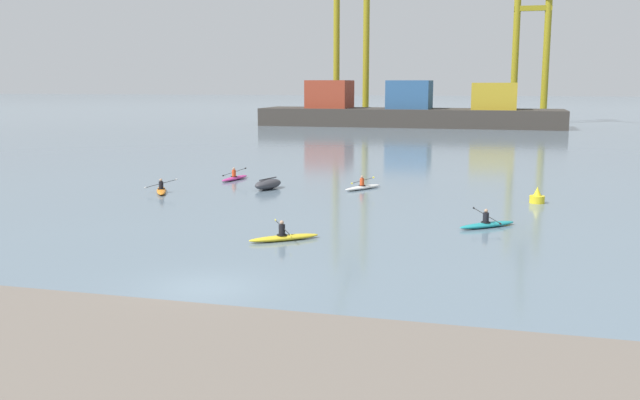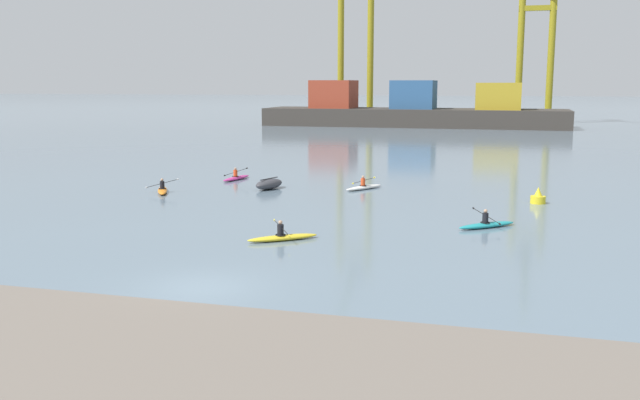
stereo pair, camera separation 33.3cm
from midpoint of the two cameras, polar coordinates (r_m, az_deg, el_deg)
ground_plane at (r=24.96m, az=-9.48°, el=-7.23°), size 800.00×800.00×0.00m
container_barge at (r=118.85m, az=7.72°, el=7.33°), size 50.51×10.92×7.71m
gantry_crane_west at (r=133.72m, az=3.01°, el=14.79°), size 6.93×17.25×37.96m
gantry_crane_west_mid at (r=131.46m, az=17.50°, el=13.09°), size 6.50×15.59×32.59m
capsized_dinghy at (r=47.56m, az=-4.03°, el=1.32°), size 1.83×2.81×0.76m
channel_buoy at (r=43.85m, az=17.74°, el=0.20°), size 0.90×0.90×1.00m
kayak_white at (r=47.48m, az=3.84°, el=1.09°), size 2.30×3.21×0.99m
kayak_orange at (r=47.19m, az=-12.67°, el=0.83°), size 2.11×3.29×0.95m
kayak_yellow at (r=32.00m, az=-2.82°, el=-3.05°), size 3.06×2.55×0.95m
kayak_teal at (r=35.81m, az=13.82°, el=-1.96°), size 2.95×2.69×0.95m
kayak_magenta at (r=52.40m, az=-6.74°, el=1.85°), size 2.17×3.45×1.03m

